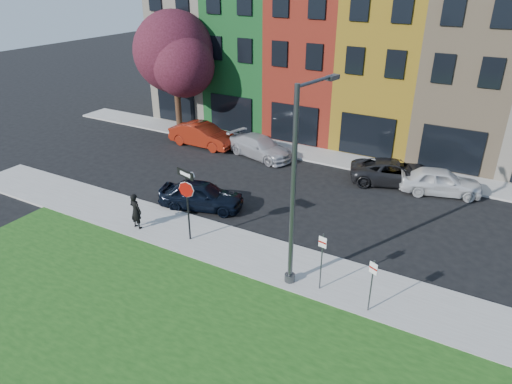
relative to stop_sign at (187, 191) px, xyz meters
The scene contains 15 objects.
ground 5.17m from the stop_sign, 35.42° to the right, with size 120.00×120.00×0.00m, color black.
sidewalk_near 6.20m from the stop_sign, ahead, with size 40.00×3.00×0.12m, color gray.
sidewalk_far 12.62m from the stop_sign, 86.77° to the left, with size 40.00×2.40×0.12m, color gray.
rowhouse_block 18.76m from the stop_sign, 86.31° to the left, with size 30.00×10.12×10.00m.
stop_sign is the anchor object (origin of this frame).
man 3.13m from the stop_sign, behind, with size 0.66×0.46×1.71m, color black.
sedan_near 3.64m from the stop_sign, 115.89° to the left, with size 4.51×2.80×1.43m, color black.
parked_car_red 12.38m from the stop_sign, 122.63° to the left, with size 4.74×1.72×1.55m, color maroon.
parked_car_silver 10.85m from the stop_sign, 101.95° to the left, with size 4.99×3.01×1.35m, color #A4A4A8.
parked_car_dark 12.44m from the stop_sign, 59.30° to the left, with size 5.30×3.69×1.34m, color black.
parked_car_white 13.76m from the stop_sign, 50.06° to the left, with size 4.49×2.76×1.43m, color silver.
street_lamp 5.41m from the stop_sign, ahead, with size 0.77×2.56×7.54m.
parking_sign_a 6.40m from the stop_sign, ahead, with size 0.32×0.11×2.37m.
parking_sign_b 8.37m from the stop_sign, ahead, with size 0.30×0.16×2.08m.
tree_purple 16.30m from the stop_sign, 129.09° to the left, with size 6.79×5.94×8.40m.
Camera 1 is at (7.30, -10.96, 10.83)m, focal length 32.00 mm.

